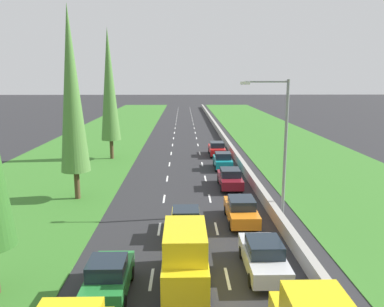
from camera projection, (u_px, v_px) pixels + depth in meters
name	position (u px, v px, depth m)	size (l,w,h in m)	color
ground_plane	(185.00, 135.00, 61.94)	(300.00, 300.00, 0.00)	#28282B
grass_verge_left	(106.00, 136.00, 61.65)	(14.00, 140.00, 0.04)	#387528
grass_verge_right	(274.00, 135.00, 62.25)	(14.00, 140.00, 0.04)	#387528
median_barrier	(220.00, 133.00, 61.98)	(0.44, 120.00, 0.85)	#9E9B93
lane_markings	(185.00, 135.00, 61.94)	(3.64, 116.00, 0.01)	white
silver_sedan_right_lane	(263.00, 256.00, 18.28)	(1.82, 4.50, 1.64)	silver
green_hatchback_left_lane	(109.00, 277.00, 16.30)	(1.74, 3.90, 1.72)	#237A33
orange_sedan_right_lane	(241.00, 210.00, 24.61)	(1.82, 4.50, 1.64)	orange
maroon_sedan_right_lane	(230.00, 178.00, 32.42)	(1.82, 4.50, 1.64)	maroon
yellow_van_centre_lane	(185.00, 257.00, 16.90)	(1.96, 4.90, 2.82)	yellow
yellow_hatchback_centre_lane	(186.00, 222.00, 22.55)	(1.74, 3.90, 1.72)	yellow
teal_hatchback_right_lane	(223.00, 161.00, 39.13)	(1.74, 3.90, 1.72)	teal
red_sedan_right_lane	(217.00, 149.00, 45.86)	(1.82, 4.50, 1.64)	red
poplar_tree_second	(72.00, 90.00, 27.97)	(2.16, 2.16, 14.28)	#4C3823
poplar_tree_third	(109.00, 85.00, 42.52)	(2.16, 2.16, 14.48)	#4C3823
street_light_mast	(281.00, 137.00, 25.51)	(3.20, 0.28, 9.00)	gray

